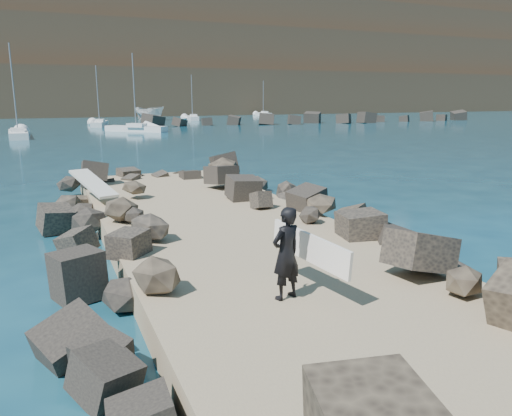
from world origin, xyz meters
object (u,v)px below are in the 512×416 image
object	(u,v)px
surfboard_resting	(93,187)
boat_imported	(150,113)
sailboat_a	(18,134)
surfer_with_board	(290,253)

from	to	relation	value
surfboard_resting	boat_imported	xyz separation A→B (m)	(15.74, 70.30, 0.11)
boat_imported	sailboat_a	distance (m)	38.33
boat_imported	sailboat_a	bearing A→B (deg)	-159.94
sailboat_a	surfboard_resting	bearing A→B (deg)	-84.39
boat_imported	surfboard_resting	bearing A→B (deg)	-142.15
boat_imported	surfer_with_board	bearing A→B (deg)	-139.08
boat_imported	surfer_with_board	xyz separation A→B (m)	(-13.48, -80.17, 0.24)
surfboard_resting	surfer_with_board	world-z (taller)	surfer_with_board
boat_imported	surfer_with_board	world-z (taller)	boat_imported
boat_imported	sailboat_a	size ratio (longest dim) A/B	0.66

